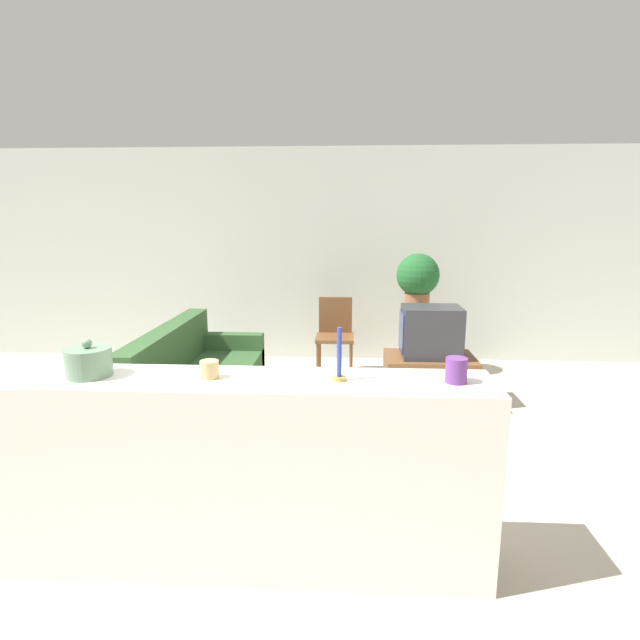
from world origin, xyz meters
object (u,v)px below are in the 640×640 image
(television, at_px, (430,332))
(potted_plant, at_px, (418,277))
(wooden_chair, at_px, (335,332))
(decorative_bowl, at_px, (89,362))
(couch, at_px, (197,385))

(television, distance_m, potted_plant, 1.09)
(wooden_chair, distance_m, potted_plant, 1.15)
(potted_plant, xyz_separation_m, decorative_bowl, (-2.13, -3.39, -0.05))
(couch, distance_m, decorative_bowl, 2.18)
(wooden_chair, bearing_deg, television, -45.95)
(couch, distance_m, television, 2.29)
(television, relative_size, potted_plant, 0.91)
(couch, bearing_deg, decorative_bowl, -87.58)
(television, bearing_deg, couch, -170.55)
(potted_plant, relative_size, decorative_bowl, 2.72)
(wooden_chair, relative_size, potted_plant, 1.45)
(couch, xyz_separation_m, potted_plant, (2.21, 1.38, 0.87))
(wooden_chair, xyz_separation_m, potted_plant, (0.95, 0.03, 0.65))
(television, distance_m, wooden_chair, 1.39)
(couch, xyz_separation_m, wooden_chair, (1.26, 1.35, 0.23))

